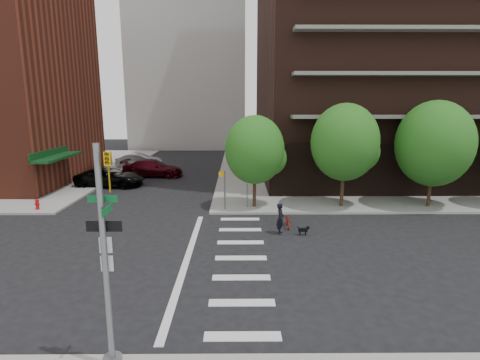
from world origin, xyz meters
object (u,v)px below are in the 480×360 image
fire_hydrant (37,204)px  traffic_signal (108,278)px  scooter (288,221)px  parked_car_black (110,177)px  parked_car_maroon (153,168)px  parked_car_silver (139,160)px  dog_walker (280,219)px

fire_hydrant → traffic_signal: bearing=-56.7°
fire_hydrant → scooter: 16.62m
parked_car_black → traffic_signal: bearing=-158.7°
traffic_signal → parked_car_maroon: bearing=100.4°
parked_car_black → scooter: 17.84m
fire_hydrant → scooter: size_ratio=0.48×
fire_hydrant → parked_car_silver: bearing=82.5°
dog_walker → scooter: bearing=-17.5°
parked_car_black → scooter: (13.98, -11.07, -0.41)m
traffic_signal → fire_hydrant: (-10.03, 15.29, -2.15)m
dog_walker → parked_car_silver: bearing=41.4°
parked_car_maroon → parked_car_black: bearing=152.2°
parked_car_silver → scooter: bearing=-148.9°
traffic_signal → fire_hydrant: size_ratio=8.20×
traffic_signal → fire_hydrant: 18.42m
traffic_signal → parked_car_black: (-7.73, 23.03, -1.89)m
dog_walker → fire_hydrant: bearing=84.3°
parked_car_black → parked_car_silver: size_ratio=1.17×
traffic_signal → parked_car_silver: bearing=103.2°
parked_car_maroon → parked_car_silver: 5.98m
traffic_signal → parked_car_black: traffic_signal is taller
parked_car_silver → scooter: 25.13m
traffic_signal → parked_car_black: 24.36m
parked_car_maroon → scooter: bearing=-140.7°
traffic_signal → parked_car_black: size_ratio=1.04×
fire_hydrant → parked_car_black: parked_car_black is taller
scooter → parked_car_maroon: bearing=128.7°
traffic_signal → dog_walker: traffic_signal is taller
parked_car_maroon → scooter: parked_car_maroon is taller
parked_car_silver → dog_walker: 25.74m
traffic_signal → dog_walker: bearing=62.4°
traffic_signal → parked_car_black: bearing=108.6°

